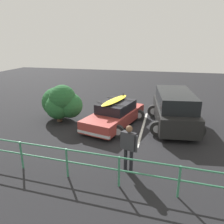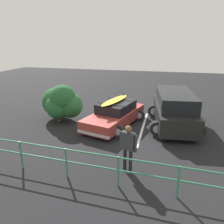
{
  "view_description": "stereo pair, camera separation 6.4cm",
  "coord_description": "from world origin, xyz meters",
  "px_view_note": "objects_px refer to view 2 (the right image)",
  "views": [
    {
      "loc": [
        -1.92,
        11.6,
        4.5
      ],
      "look_at": [
        0.61,
        1.19,
        0.95
      ],
      "focal_mm": 35.0,
      "sensor_mm": 36.0,
      "label": 1
    },
    {
      "loc": [
        -1.99,
        11.58,
        4.5
      ],
      "look_at": [
        0.61,
        1.19,
        0.95
      ],
      "focal_mm": 35.0,
      "sensor_mm": 36.0,
      "label": 2
    }
  ],
  "objects_px": {
    "suv_car": "(174,109)",
    "bush_near_left": "(61,103)",
    "sedan_car": "(115,114)",
    "person_bystander": "(128,144)"
  },
  "relations": [
    {
      "from": "suv_car",
      "to": "sedan_car",
      "type": "bearing_deg",
      "value": 11.23
    },
    {
      "from": "sedan_car",
      "to": "person_bystander",
      "type": "xyz_separation_m",
      "value": [
        -1.47,
        4.29,
        0.44
      ]
    },
    {
      "from": "sedan_car",
      "to": "bush_near_left",
      "type": "xyz_separation_m",
      "value": [
        3.14,
        0.09,
        0.47
      ]
    },
    {
      "from": "person_bystander",
      "to": "suv_car",
      "type": "bearing_deg",
      "value": -108.61
    },
    {
      "from": "suv_car",
      "to": "bush_near_left",
      "type": "distance_m",
      "value": 6.31
    },
    {
      "from": "sedan_car",
      "to": "bush_near_left",
      "type": "bearing_deg",
      "value": 1.7
    },
    {
      "from": "sedan_car",
      "to": "suv_car",
      "type": "relative_size",
      "value": 0.94
    },
    {
      "from": "sedan_car",
      "to": "bush_near_left",
      "type": "relative_size",
      "value": 1.83
    },
    {
      "from": "bush_near_left",
      "to": "person_bystander",
      "type": "bearing_deg",
      "value": 137.74
    },
    {
      "from": "suv_car",
      "to": "bush_near_left",
      "type": "xyz_separation_m",
      "value": [
        6.27,
        0.71,
        0.11
      ]
    }
  ]
}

